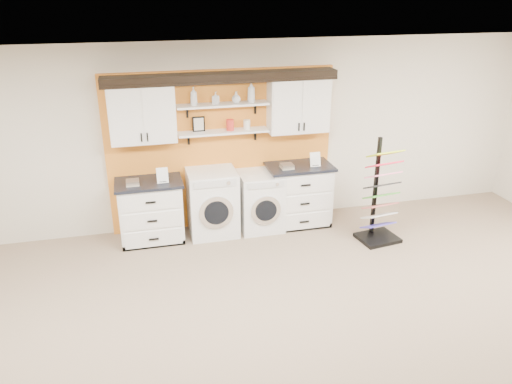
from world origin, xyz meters
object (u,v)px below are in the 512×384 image
object	(u,v)px
base_cabinet_left	(151,211)
washer	(212,202)
base_cabinet_right	(298,195)
dryer	(260,201)
sample_rack	(380,208)

from	to	relation	value
base_cabinet_left	washer	bearing A→B (deg)	-0.21
base_cabinet_right	washer	world-z (taller)	washer
washer	dryer	distance (m)	0.74
base_cabinet_right	dryer	size ratio (longest dim) A/B	1.10
washer	dryer	xyz separation A→B (m)	(0.74, -0.00, -0.05)
washer	sample_rack	bearing A→B (deg)	-19.01
dryer	sample_rack	xyz separation A→B (m)	(1.59, -0.80, 0.05)
dryer	sample_rack	distance (m)	1.78
dryer	base_cabinet_left	bearing A→B (deg)	179.88
sample_rack	dryer	bearing A→B (deg)	144.87
base_cabinet_left	sample_rack	xyz separation A→B (m)	(3.23, -0.80, 0.04)
base_cabinet_right	sample_rack	bearing A→B (deg)	-39.63
washer	dryer	world-z (taller)	washer
base_cabinet_left	dryer	size ratio (longest dim) A/B	1.05
dryer	base_cabinet_right	bearing A→B (deg)	0.31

